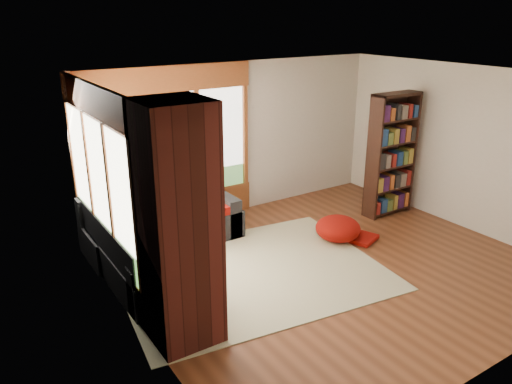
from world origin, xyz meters
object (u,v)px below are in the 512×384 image
bookshelf (392,155)px  dog_tan (147,202)px  area_rug (252,273)px  dog_brindle (152,232)px  sectional_sofa (151,235)px  pouf (338,228)px  brick_chimney (178,227)px

bookshelf → dog_tan: bookshelf is taller
area_rug → bookshelf: bearing=9.6°
dog_tan → bookshelf: bearing=-56.1°
area_rug → dog_brindle: bearing=157.9°
sectional_sofa → dog_tan: dog_tan is taller
sectional_sofa → dog_brindle: (-0.27, -0.80, 0.43)m
bookshelf → dog_brindle: bearing=-179.3°
sectional_sofa → bookshelf: 4.23m
dog_tan → pouf: bearing=-69.3°
brick_chimney → dog_tan: brick_chimney is taller
bookshelf → pouf: bearing=-166.0°
area_rug → dog_brindle: dog_brindle is taller
brick_chimney → pouf: (3.06, 0.93, -1.10)m
brick_chimney → sectional_sofa: size_ratio=1.18×
pouf → dog_tan: dog_tan is taller
pouf → dog_brindle: 2.95m
brick_chimney → area_rug: bearing=29.2°
brick_chimney → sectional_sofa: 2.32m
area_rug → dog_tan: dog_tan is taller
area_rug → dog_tan: size_ratio=3.54×
sectional_sofa → dog_tan: bearing=80.2°
dog_brindle → dog_tan: bearing=-13.8°
bookshelf → pouf: (-1.48, -0.37, -0.86)m
sectional_sofa → area_rug: size_ratio=0.63×
brick_chimney → area_rug: (1.37, 0.76, -1.29)m
brick_chimney → sectional_sofa: bearing=77.7°
sectional_sofa → brick_chimney: bearing=-98.1°
brick_chimney → bookshelf: brick_chimney is taller
brick_chimney → area_rug: brick_chimney is taller
area_rug → pouf: pouf is taller
sectional_sofa → pouf: 2.85m
sectional_sofa → pouf: size_ratio=3.15×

